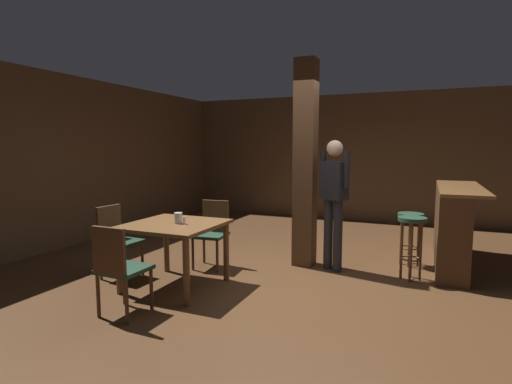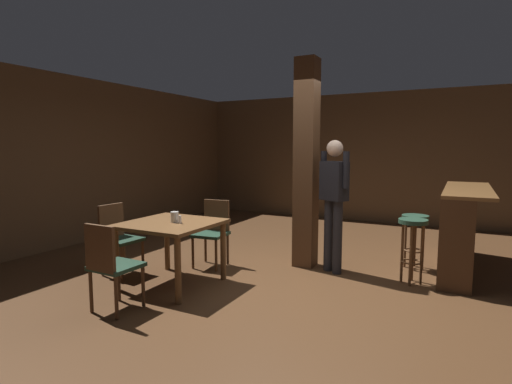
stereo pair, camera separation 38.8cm
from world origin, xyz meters
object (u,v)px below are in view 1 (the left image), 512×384
at_px(chair_west, 116,237).
at_px(napkin_cup, 178,218).
at_px(chair_south, 119,266).
at_px(standing_person, 334,195).
at_px(bar_counter, 451,225).
at_px(bar_stool_near, 412,233).
at_px(bar_stool_mid, 410,226).
at_px(chair_north, 212,230).
at_px(salt_shaker, 184,221).
at_px(dining_table, 175,233).

height_order(chair_west, napkin_cup, chair_west).
bearing_deg(chair_south, standing_person, 55.61).
height_order(chair_south, bar_counter, bar_counter).
bearing_deg(bar_counter, standing_person, -147.85).
height_order(bar_counter, bar_stool_near, bar_counter).
bearing_deg(bar_stool_mid, chair_south, -130.35).
height_order(chair_north, bar_stool_mid, chair_north).
distance_m(salt_shaker, standing_person, 1.98).
distance_m(bar_stool_near, bar_stool_mid, 0.65).
xyz_separation_m(napkin_cup, bar_stool_mid, (2.43, 2.00, -0.27)).
xyz_separation_m(chair_west, chair_south, (0.88, -0.93, 0.00)).
bearing_deg(napkin_cup, bar_stool_near, 28.56).
relative_size(napkin_cup, standing_person, 0.07).
xyz_separation_m(napkin_cup, bar_counter, (2.95, 2.25, -0.26)).
relative_size(chair_west, salt_shaker, 9.93).
xyz_separation_m(salt_shaker, bar_counter, (2.85, 2.28, -0.24)).
bearing_deg(bar_counter, chair_south, -133.31).
height_order(chair_west, chair_north, same).
distance_m(salt_shaker, bar_stool_mid, 3.10).
bearing_deg(chair_north, dining_table, -89.92).
distance_m(salt_shaker, bar_stool_near, 2.75).
height_order(salt_shaker, bar_stool_near, salt_shaker).
height_order(chair_south, bar_stool_mid, chair_south).
height_order(salt_shaker, bar_stool_mid, salt_shaker).
height_order(dining_table, chair_north, chair_north).
bearing_deg(bar_stool_near, salt_shaker, -149.94).
distance_m(chair_south, bar_stool_mid, 3.84).
relative_size(bar_stool_near, bar_stool_mid, 1.08).
distance_m(napkin_cup, bar_stool_near, 2.83).
relative_size(dining_table, bar_counter, 0.48).
bearing_deg(napkin_cup, dining_table, -169.52).
bearing_deg(bar_counter, salt_shaker, -141.31).
distance_m(chair_west, napkin_cup, 0.98).
bearing_deg(chair_west, standing_person, 28.94).
bearing_deg(salt_shaker, napkin_cup, 164.80).
relative_size(dining_table, bar_stool_near, 1.31).
xyz_separation_m(standing_person, bar_counter, (1.44, 0.91, -0.44)).
bearing_deg(bar_counter, chair_west, -149.84).
bearing_deg(bar_stool_near, standing_person, 179.96).
height_order(standing_person, bar_stool_mid, standing_person).
relative_size(salt_shaker, bar_counter, 0.04).
distance_m(dining_table, salt_shaker, 0.22).
distance_m(chair_north, bar_counter, 3.30).
bearing_deg(napkin_cup, chair_west, 179.89).
distance_m(chair_west, salt_shaker, 1.07).
bearing_deg(chair_south, salt_shaker, 80.41).
bearing_deg(chair_south, chair_north, 89.90).
distance_m(chair_north, chair_south, 1.80).
height_order(dining_table, bar_stool_near, bar_stool_near).
xyz_separation_m(bar_counter, bar_stool_near, (-0.47, -0.91, 0.02)).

